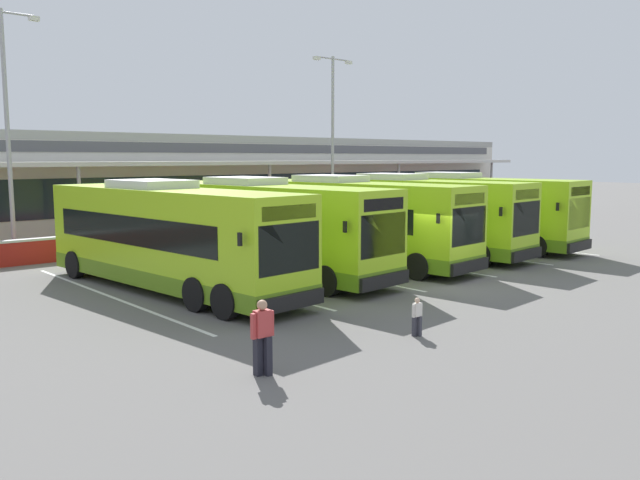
% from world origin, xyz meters
% --- Properties ---
extents(ground_plane, '(200.00, 200.00, 0.00)m').
position_xyz_m(ground_plane, '(0.00, 0.00, 0.00)').
color(ground_plane, '#605E5B').
extents(terminal_building, '(70.00, 13.00, 6.00)m').
position_xyz_m(terminal_building, '(-0.00, 26.91, 3.01)').
color(terminal_building, beige).
rests_on(terminal_building, ground).
extents(red_barrier_wall, '(60.00, 0.40, 1.10)m').
position_xyz_m(red_barrier_wall, '(0.00, 14.50, 0.56)').
color(red_barrier_wall, maroon).
rests_on(red_barrier_wall, ground).
extents(coach_bus_leftmost, '(3.73, 12.31, 3.78)m').
position_xyz_m(coach_bus_leftmost, '(-8.52, 5.54, 1.79)').
color(coach_bus_leftmost, '#9ED11E').
rests_on(coach_bus_leftmost, ground).
extents(coach_bus_left_centre, '(3.73, 12.31, 3.78)m').
position_xyz_m(coach_bus_left_centre, '(-4.28, 5.95, 1.79)').
color(coach_bus_left_centre, '#9ED11E').
rests_on(coach_bus_left_centre, ground).
extents(coach_bus_centre, '(3.73, 12.31, 3.78)m').
position_xyz_m(coach_bus_centre, '(0.15, 5.80, 1.79)').
color(coach_bus_centre, '#9ED11E').
rests_on(coach_bus_centre, ground).
extents(coach_bus_right_centre, '(3.73, 12.31, 3.78)m').
position_xyz_m(coach_bus_right_centre, '(4.37, 6.00, 1.79)').
color(coach_bus_right_centre, '#9ED11E').
rests_on(coach_bus_right_centre, ground).
extents(coach_bus_rightmost, '(3.73, 12.31, 3.78)m').
position_xyz_m(coach_bus_rightmost, '(8.50, 5.82, 1.79)').
color(coach_bus_rightmost, '#9ED11E').
rests_on(coach_bus_rightmost, ground).
extents(bay_stripe_far_west, '(0.14, 13.00, 0.01)m').
position_xyz_m(bay_stripe_far_west, '(-10.50, 6.00, 0.00)').
color(bay_stripe_far_west, silver).
rests_on(bay_stripe_far_west, ground).
extents(bay_stripe_west, '(0.14, 13.00, 0.01)m').
position_xyz_m(bay_stripe_west, '(-6.30, 6.00, 0.00)').
color(bay_stripe_west, silver).
rests_on(bay_stripe_west, ground).
extents(bay_stripe_mid_west, '(0.14, 13.00, 0.01)m').
position_xyz_m(bay_stripe_mid_west, '(-2.10, 6.00, 0.00)').
color(bay_stripe_mid_west, silver).
rests_on(bay_stripe_mid_west, ground).
extents(bay_stripe_centre, '(0.14, 13.00, 0.01)m').
position_xyz_m(bay_stripe_centre, '(2.10, 6.00, 0.00)').
color(bay_stripe_centre, silver).
rests_on(bay_stripe_centre, ground).
extents(bay_stripe_mid_east, '(0.14, 13.00, 0.01)m').
position_xyz_m(bay_stripe_mid_east, '(6.30, 6.00, 0.00)').
color(bay_stripe_mid_east, silver).
rests_on(bay_stripe_mid_east, ground).
extents(bay_stripe_east, '(0.14, 13.00, 0.01)m').
position_xyz_m(bay_stripe_east, '(10.50, 6.00, 0.00)').
color(bay_stripe_east, silver).
rests_on(bay_stripe_east, ground).
extents(pedestrian_child, '(0.33, 0.20, 1.00)m').
position_xyz_m(pedestrian_child, '(-6.60, -3.88, 0.54)').
color(pedestrian_child, '#33333D').
rests_on(pedestrian_child, ground).
extents(pedestrian_near_bin, '(0.53, 0.32, 1.62)m').
position_xyz_m(pedestrian_near_bin, '(-11.37, -3.71, 0.87)').
color(pedestrian_near_bin, black).
rests_on(pedestrian_near_bin, ground).
extents(lamp_post_west, '(3.24, 0.28, 11.00)m').
position_xyz_m(lamp_post_west, '(-10.26, 16.78, 6.29)').
color(lamp_post_west, '#9E9EA3').
rests_on(lamp_post_west, ground).
extents(lamp_post_centre, '(3.24, 0.28, 11.00)m').
position_xyz_m(lamp_post_centre, '(9.83, 17.27, 6.29)').
color(lamp_post_centre, '#9E9EA3').
rests_on(lamp_post_centre, ground).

